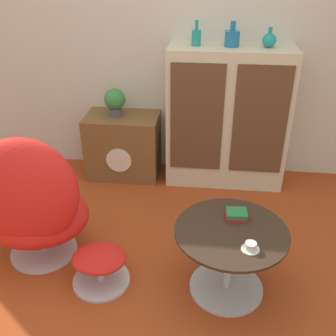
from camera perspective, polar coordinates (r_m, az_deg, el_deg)
name	(u,v)px	position (r m, az deg, el deg)	size (l,w,h in m)	color
ground_plane	(134,294)	(2.56, -4.96, -17.79)	(12.00, 12.00, 0.00)	#9E3D19
wall_back	(166,26)	(3.48, -0.35, 19.87)	(6.40, 0.06, 2.60)	beige
sideboard	(227,118)	(3.43, 8.56, 7.20)	(1.01, 0.41, 1.20)	beige
tv_console	(123,145)	(3.63, -6.49, 3.27)	(0.65, 0.42, 0.58)	brown
egg_chair	(31,206)	(2.66, -19.26, -5.17)	(0.73, 0.67, 0.94)	#B7B7BC
ottoman	(100,264)	(2.56, -9.88, -13.50)	(0.36, 0.36, 0.24)	#B7B7BC
coffee_table	(229,252)	(2.41, 8.89, -12.02)	(0.66, 0.66, 0.46)	#B7B7BC
vase_leftmost	(196,37)	(3.24, 4.13, 18.43)	(0.07, 0.07, 0.19)	teal
vase_inner_left	(232,38)	(3.24, 9.30, 18.14)	(0.12, 0.12, 0.19)	#196699
vase_inner_right	(269,40)	(3.27, 14.48, 17.55)	(0.11, 0.11, 0.15)	teal
potted_plant	(115,101)	(3.48, -7.72, 9.65)	(0.18, 0.18, 0.25)	#4C4C51
teacup	(251,247)	(2.19, 11.89, -11.16)	(0.10, 0.10, 0.05)	silver
book_stack	(236,214)	(2.40, 9.89, -6.65)	(0.13, 0.12, 0.04)	red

